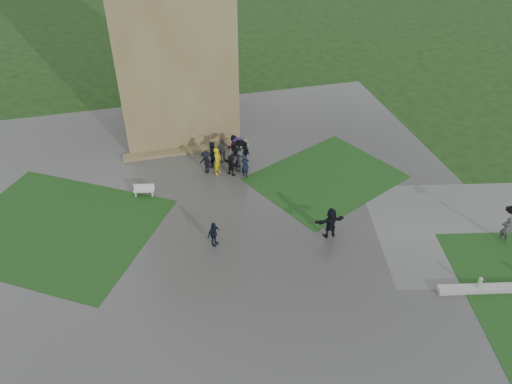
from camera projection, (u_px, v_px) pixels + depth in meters
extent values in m
plane|color=black|center=(214.00, 249.00, 27.57)|extent=(120.00, 120.00, 0.00)
cube|color=#373734|center=(208.00, 227.00, 29.13)|extent=(34.00, 34.00, 0.02)
cube|color=#143512|center=(58.00, 228.00, 28.98)|extent=(14.10, 13.46, 0.01)
cube|color=#143512|center=(326.00, 178.00, 33.16)|extent=(11.12, 10.15, 0.01)
cube|color=brown|center=(168.00, 6.00, 33.98)|extent=(8.00, 8.00, 18.00)
cube|color=brown|center=(187.00, 150.00, 35.78)|extent=(9.00, 0.80, 0.22)
cylinder|color=gray|center=(479.00, 285.00, 24.82)|extent=(0.20, 0.20, 0.90)
cube|color=beige|center=(144.00, 191.00, 31.36)|extent=(1.35, 0.66, 0.05)
cube|color=beige|center=(136.00, 193.00, 31.46)|extent=(0.14, 0.35, 0.36)
cube|color=beige|center=(153.00, 193.00, 31.49)|extent=(0.14, 0.35, 0.36)
cube|color=beige|center=(144.00, 186.00, 31.39)|extent=(1.28, 0.33, 0.35)
imported|color=black|center=(239.00, 157.00, 33.86)|extent=(0.76, 0.53, 1.52)
imported|color=black|center=(246.00, 152.00, 34.39)|extent=(0.78, 1.02, 1.53)
imported|color=black|center=(234.00, 145.00, 35.14)|extent=(1.19, 1.47, 1.53)
imported|color=#3B3A3F|center=(222.00, 150.00, 34.31)|extent=(1.19, 0.91, 1.80)
imported|color=black|center=(212.00, 154.00, 33.77)|extent=(1.06, 0.88, 1.89)
imported|color=black|center=(206.00, 162.00, 33.21)|extent=(1.07, 1.18, 1.64)
imported|color=#C7A60B|center=(217.00, 161.00, 33.06)|extent=(0.77, 0.84, 1.93)
imported|color=black|center=(231.00, 165.00, 33.08)|extent=(1.19, 1.38, 1.46)
imported|color=black|center=(245.00, 166.00, 32.77)|extent=(0.69, 0.73, 1.68)
imported|color=#3B3A3F|center=(240.00, 161.00, 33.50)|extent=(0.67, 0.84, 1.49)
imported|color=#C95387|center=(231.00, 147.00, 32.28)|extent=(1.01, 1.01, 0.92)
imported|color=#4F389A|center=(238.00, 142.00, 33.17)|extent=(0.74, 0.74, 0.65)
imported|color=black|center=(240.00, 145.00, 32.78)|extent=(0.82, 0.82, 0.72)
imported|color=#C95387|center=(211.00, 139.00, 33.04)|extent=(1.10, 1.10, 1.01)
imported|color=black|center=(214.00, 234.00, 27.42)|extent=(1.03, 0.95, 1.54)
imported|color=black|center=(331.00, 223.00, 27.92)|extent=(1.77, 0.70, 1.89)
imported|color=#3B3A3F|center=(506.00, 229.00, 27.69)|extent=(0.68, 0.69, 1.60)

